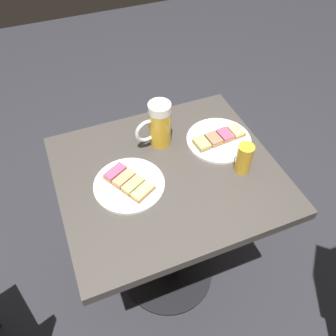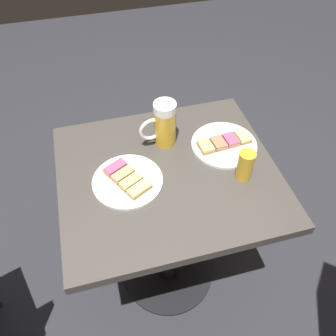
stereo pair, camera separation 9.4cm
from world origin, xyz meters
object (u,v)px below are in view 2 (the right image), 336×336
plate_far (224,144)px  beer_mug (164,124)px  plate_near (128,180)px  beer_glass_small (245,165)px

plate_far → beer_mug: beer_mug is taller
plate_near → plate_far: bearing=12.1°
plate_near → beer_glass_small: 0.39m
plate_far → plate_near: bearing=-167.9°
beer_mug → plate_far: bearing=-19.7°
plate_near → beer_mug: (0.16, 0.15, 0.08)m
plate_near → beer_glass_small: (0.38, -0.07, 0.05)m
plate_near → plate_far: same height
plate_near → beer_glass_small: size_ratio=2.14×
plate_far → beer_glass_small: bearing=-87.0°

